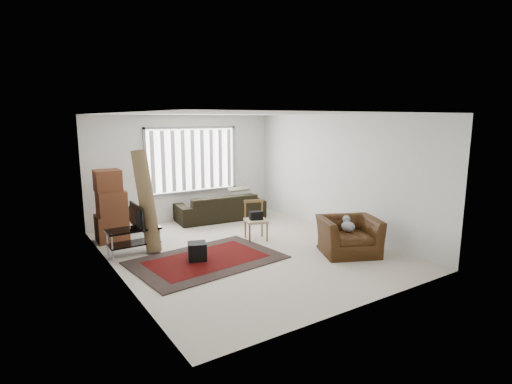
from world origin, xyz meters
TOP-DOWN VIEW (x-y plane):
  - room at (0.03, 0.51)m, footprint 6.00×6.02m
  - persian_rug at (-0.93, -0.14)m, footprint 2.85×2.06m
  - tv_stand at (-1.95, 1.01)m, footprint 1.01×0.46m
  - tv at (-1.95, 1.01)m, footprint 0.11×0.82m
  - subwoofer at (-1.09, -0.07)m, footprint 0.42×0.42m
  - moving_boxes at (-2.11, 2.09)m, footprint 0.64×0.59m
  - white_flatpack at (-1.58, 1.92)m, footprint 0.52×0.21m
  - rolled_rug at (-1.66, 1.01)m, footprint 0.45×0.76m
  - sofa at (0.73, 2.45)m, footprint 2.37×1.21m
  - side_chair at (0.55, 0.47)m, footprint 0.57×0.57m
  - armchair at (1.58, -1.29)m, footprint 1.40×1.33m

SIDE VIEW (x-z plane):
  - persian_rug at x=-0.93m, z-range 0.00..0.02m
  - subwoofer at x=-1.09m, z-range 0.02..0.35m
  - white_flatpack at x=-1.58m, z-range 0.00..0.64m
  - tv_stand at x=-1.95m, z-range 0.11..0.62m
  - armchair at x=1.58m, z-range 0.00..0.82m
  - sofa at x=0.73m, z-range 0.00..0.88m
  - side_chair at x=0.55m, z-range 0.05..0.90m
  - moving_boxes at x=-2.11m, z-range -0.05..1.49m
  - tv at x=-1.95m, z-range 0.51..0.98m
  - rolled_rug at x=-1.66m, z-range 0.00..2.03m
  - room at x=0.03m, z-range 0.40..3.11m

